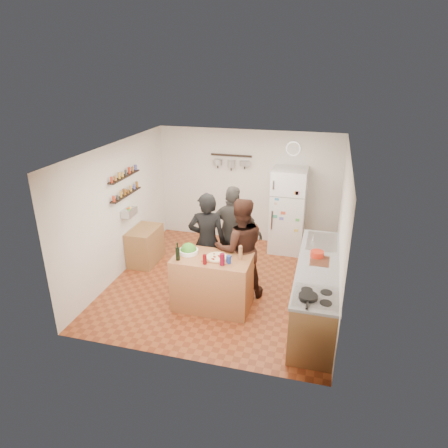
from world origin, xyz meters
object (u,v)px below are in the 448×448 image
(salt_canister, at_px, (229,260))
(person_left, at_px, (207,242))
(person_back, at_px, (233,234))
(prep_island, at_px, (213,282))
(skillet, at_px, (308,297))
(red_bowl, at_px, (317,254))
(pepper_mill, at_px, (240,254))
(person_center, at_px, (240,248))
(wine_bottle, at_px, (178,254))
(side_table, at_px, (145,246))
(counter_run, at_px, (317,290))
(salad_bowl, at_px, (189,251))
(fridge, at_px, (288,211))
(wall_clock, at_px, (293,149))

(salt_canister, relative_size, person_left, 0.07)
(person_back, bearing_deg, prep_island, 84.63)
(skillet, relative_size, red_bowl, 1.19)
(pepper_mill, height_order, person_left, person_left)
(person_left, distance_m, person_center, 0.62)
(wine_bottle, relative_size, person_center, 0.12)
(person_left, height_order, side_table, person_left)
(person_left, relative_size, counter_run, 0.68)
(salad_bowl, height_order, person_center, person_center)
(person_center, distance_m, fridge, 2.10)
(counter_run, xyz_separation_m, skillet, (-0.10, -1.02, 0.49))
(wine_bottle, height_order, person_back, person_back)
(wine_bottle, bearing_deg, person_left, 73.63)
(person_left, relative_size, skillet, 7.10)
(counter_run, bearing_deg, pepper_mill, -173.02)
(salad_bowl, xyz_separation_m, side_table, (-1.35, 1.13, -0.58))
(counter_run, height_order, wall_clock, wall_clock)
(pepper_mill, height_order, skillet, pepper_mill)
(wine_bottle, relative_size, person_left, 0.12)
(prep_island, height_order, wine_bottle, wine_bottle)
(side_table, bearing_deg, salt_canister, -31.99)
(red_bowl, distance_m, fridge, 2.16)
(counter_run, relative_size, red_bowl, 12.36)
(person_center, relative_size, fridge, 0.99)
(counter_run, height_order, red_bowl, red_bowl)
(person_center, xyz_separation_m, side_table, (-2.12, 0.69, -0.52))
(skillet, relative_size, fridge, 0.14)
(wine_bottle, distance_m, side_table, 2.00)
(person_center, xyz_separation_m, counter_run, (1.32, -0.28, -0.44))
(skillet, bearing_deg, red_bowl, 87.76)
(person_center, xyz_separation_m, skillet, (1.22, -1.30, 0.05))
(person_center, distance_m, side_table, 2.29)
(wine_bottle, distance_m, counter_run, 2.28)
(salt_canister, relative_size, counter_run, 0.05)
(pepper_mill, xyz_separation_m, wall_clock, (0.47, 2.78, 1.14))
(fridge, height_order, side_table, fridge)
(person_left, bearing_deg, salt_canister, 115.82)
(pepper_mill, xyz_separation_m, salt_canister, (-0.15, -0.17, -0.04))
(fridge, bearing_deg, person_left, -121.61)
(person_left, xyz_separation_m, fridge, (1.18, 1.92, 0.00))
(person_left, xyz_separation_m, skillet, (1.83, -1.40, 0.05))
(salad_bowl, xyz_separation_m, red_bowl, (2.04, 0.40, 0.02))
(skillet, bearing_deg, side_table, 149.13)
(person_center, relative_size, wall_clock, 5.93)
(wall_clock, bearing_deg, counter_run, -74.08)
(wine_bottle, bearing_deg, skillet, -16.23)
(prep_island, relative_size, wine_bottle, 6.02)
(wine_bottle, distance_m, wall_clock, 3.55)
(salad_bowl, relative_size, side_table, 0.40)
(prep_island, xyz_separation_m, side_table, (-1.77, 1.18, -0.09))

